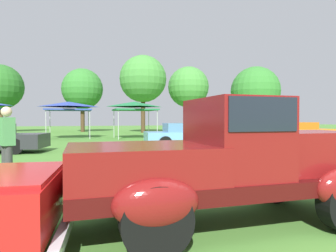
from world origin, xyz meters
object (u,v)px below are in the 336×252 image
Objects in this scene: show_car_orange at (301,132)px; canopy_tent_center_field at (69,105)px; spectator_between_cars at (235,139)px; show_car_skyblue at (185,136)px; feature_pickup_truck at (229,160)px; canopy_tent_right_field at (135,105)px; spectator_near_truck at (7,143)px.

canopy_tent_center_field is at bearing 151.72° from show_car_orange.
spectator_between_cars is 0.53× the size of canopy_tent_center_field.
spectator_between_cars is (-1.25, -7.10, 0.31)m from show_car_skyblue.
show_car_skyblue is at bearing -167.56° from show_car_orange.
feature_pickup_truck is at bearing -120.46° from spectator_between_cars.
feature_pickup_truck is at bearing -96.10° from canopy_tent_right_field.
canopy_tent_center_field is at bearing 105.11° from spectator_between_cars.
spectator_near_truck is at bearing -134.19° from show_car_skyblue.
show_car_skyblue is 2.42× the size of spectator_between_cars.
spectator_between_cars is at bearing 59.54° from feature_pickup_truck.
canopy_tent_center_field is (-2.72, 19.60, 1.56)m from feature_pickup_truck.
show_car_skyblue is at bearing 45.81° from spectator_near_truck.
show_car_skyblue is 8.31m from canopy_tent_right_field.
feature_pickup_truck is 16.57m from show_car_orange.
show_car_skyblue is 1.27× the size of canopy_tent_center_field.
spectator_between_cars is (1.76, 3.00, 0.05)m from feature_pickup_truck.
show_car_orange is at bearing 29.72° from spectator_near_truck.
canopy_tent_right_field is at bearing 69.84° from spectator_near_truck.
feature_pickup_truck is 1.39× the size of canopy_tent_right_field.
canopy_tent_center_field is (-14.18, 7.63, 1.83)m from show_car_orange.
show_car_skyblue is 11.24m from canopy_tent_center_field.
spectator_near_truck reaches higher than show_car_skyblue.
show_car_skyblue is at bearing 73.41° from feature_pickup_truck.
feature_pickup_truck reaches higher than spectator_near_truck.
spectator_between_cars is 17.26m from canopy_tent_center_field.
show_car_skyblue is (3.01, 10.10, -0.26)m from feature_pickup_truck.
spectator_between_cars is at bearing -90.67° from canopy_tent_right_field.
canopy_tent_center_field reaches higher than show_car_skyblue.
show_car_orange is 2.38× the size of spectator_between_cars.
feature_pickup_truck is 1.03× the size of show_car_skyblue.
canopy_tent_center_field is at bearing 121.11° from show_car_skyblue.
feature_pickup_truck is 10.54m from show_car_skyblue.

